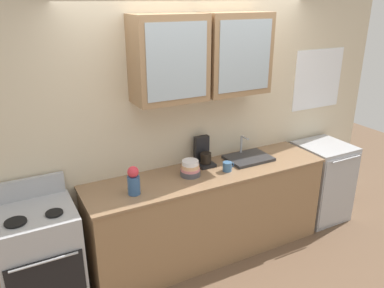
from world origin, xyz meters
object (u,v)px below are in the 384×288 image
Objects in this scene: bowl_stack at (190,169)px; coffee_maker at (203,154)px; dishwasher at (321,181)px; cup_near_sink at (227,166)px; sink_faucet at (248,157)px; stove_range at (42,260)px; vase at (134,181)px.

coffee_maker is at bearing 35.77° from bowl_stack.
dishwasher is at bearing -7.27° from coffee_maker.
coffee_maker reaches higher than cup_near_sink.
dishwasher is (1.04, -0.08, -0.48)m from sink_faucet.
vase reaches higher than stove_range.
bowl_stack is 1.84m from dishwasher.
coffee_maker reaches higher than sink_faucet.
vase reaches higher than bowl_stack.
stove_range is 1.19× the size of dishwasher.
bowl_stack is 0.75× the size of vase.
coffee_maker is (-1.52, 0.19, 0.57)m from dishwasher.
vase is 0.28× the size of dishwasher.
stove_range reaches higher than bowl_stack.
sink_faucet is 1.77× the size of vase.
coffee_maker reaches higher than vase.
stove_range reaches higher than dishwasher.
coffee_maker is (-0.48, 0.11, 0.09)m from sink_faucet.
sink_faucet is (2.14, 0.08, 0.48)m from stove_range.
vase reaches higher than sink_faucet.
sink_faucet is at bearing -13.10° from coffee_maker.
sink_faucet is 1.58× the size of coffee_maker.
bowl_stack is (-0.72, -0.06, 0.05)m from sink_faucet.
stove_range is at bearing 177.95° from cup_near_sink.
bowl_stack is 0.67× the size of coffee_maker.
dishwasher is 3.20× the size of coffee_maker.
stove_range is 1.51m from bowl_stack.
stove_range is at bearing -179.33° from bowl_stack.
sink_faucet is at bearing 175.50° from dishwasher.
bowl_stack is at bearing -144.23° from coffee_maker.
bowl_stack reaches higher than dishwasher.
sink_faucet is 0.38m from cup_near_sink.
vase reaches higher than dishwasher.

